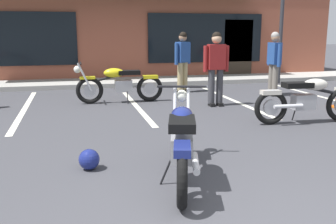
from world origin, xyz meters
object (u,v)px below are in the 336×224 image
object	(u,v)px
motorcycle_green_cafe_racer	(119,83)
helmet_on_pavement	(89,159)
motorcycle_foreground_classic	(182,141)
person_in_shorts_foreground	(183,58)
person_by_back_row	(274,60)
motorcycle_red_sportbike	(309,98)
person_in_black_shirt	(216,64)

from	to	relation	value
motorcycle_green_cafe_racer	helmet_on_pavement	size ratio (longest dim) A/B	8.10
motorcycle_foreground_classic	helmet_on_pavement	distance (m)	1.23
motorcycle_foreground_classic	motorcycle_green_cafe_racer	world-z (taller)	same
motorcycle_green_cafe_racer	person_in_shorts_foreground	bearing A→B (deg)	32.01
person_by_back_row	motorcycle_red_sportbike	bearing A→B (deg)	-107.14
motorcycle_foreground_classic	person_in_shorts_foreground	xyz separation A→B (m)	(1.83, 6.31, 0.49)
person_in_black_shirt	helmet_on_pavement	world-z (taller)	person_in_black_shirt
motorcycle_foreground_classic	person_by_back_row	bearing A→B (deg)	52.19
motorcycle_foreground_classic	person_in_shorts_foreground	world-z (taller)	person_in_shorts_foreground
motorcycle_red_sportbike	person_by_back_row	size ratio (longest dim) A/B	1.26
person_by_back_row	helmet_on_pavement	size ratio (longest dim) A/B	6.44
person_in_shorts_foreground	person_by_back_row	bearing A→B (deg)	-28.58
person_by_back_row	helmet_on_pavement	xyz separation A→B (m)	(-5.01, -4.56, -0.82)
motorcycle_red_sportbike	motorcycle_green_cafe_racer	distance (m)	4.33
motorcycle_green_cafe_racer	person_in_shorts_foreground	world-z (taller)	person_in_shorts_foreground
motorcycle_foreground_classic	helmet_on_pavement	world-z (taller)	motorcycle_foreground_classic
motorcycle_red_sportbike	helmet_on_pavement	distance (m)	4.39
person_in_black_shirt	person_in_shorts_foreground	size ratio (longest dim) A/B	1.00
motorcycle_foreground_classic	person_in_black_shirt	size ratio (longest dim) A/B	1.23
person_in_shorts_foreground	person_in_black_shirt	bearing A→B (deg)	-85.63
motorcycle_green_cafe_racer	person_in_shorts_foreground	xyz separation A→B (m)	(1.93, 1.20, 0.49)
motorcycle_red_sportbike	motorcycle_green_cafe_racer	size ratio (longest dim) A/B	1.00
motorcycle_green_cafe_racer	motorcycle_foreground_classic	bearing A→B (deg)	-88.89
person_in_black_shirt	person_in_shorts_foreground	bearing A→B (deg)	94.37
person_by_back_row	motorcycle_foreground_classic	bearing A→B (deg)	-127.81
motorcycle_foreground_classic	motorcycle_red_sportbike	distance (m)	3.74
person_by_back_row	person_in_shorts_foreground	bearing A→B (deg)	151.42
motorcycle_red_sportbike	helmet_on_pavement	world-z (taller)	motorcycle_red_sportbike
person_in_shorts_foreground	helmet_on_pavement	xyz separation A→B (m)	(-2.85, -5.73, -0.82)
person_in_shorts_foreground	person_by_back_row	xyz separation A→B (m)	(2.16, -1.18, 0.00)
motorcycle_red_sportbike	person_in_shorts_foreground	world-z (taller)	person_in_shorts_foreground
motorcycle_foreground_classic	motorcycle_red_sportbike	world-z (taller)	same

